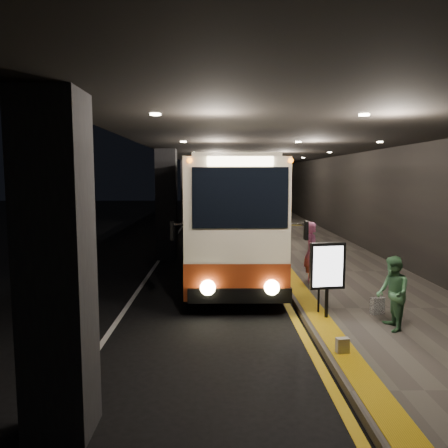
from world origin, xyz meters
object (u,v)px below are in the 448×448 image
object	(u,v)px
passenger_waiting_green	(393,293)
bag_polka	(377,306)
bag_plain	(342,346)
info_sign	(328,268)
passenger_boarding	(312,252)
coach_main	(232,217)
stanchion_post	(319,288)
coach_third	(222,191)
coach_second	(227,199)

from	to	relation	value
passenger_waiting_green	bag_polka	size ratio (longest dim) A/B	3.99
bag_plain	info_sign	world-z (taller)	info_sign
passenger_boarding	info_sign	size ratio (longest dim) A/B	1.06
coach_main	stanchion_post	size ratio (longest dim) A/B	10.50
passenger_boarding	bag_plain	distance (m)	5.38
stanchion_post	coach_main	bearing A→B (deg)	107.03
bag_polka	passenger_waiting_green	bearing A→B (deg)	-94.62
passenger_waiting_green	passenger_boarding	bearing A→B (deg)	-165.04
bag_plain	info_sign	xyz separation A→B (m)	(0.20, 1.99, 1.02)
info_sign	coach_third	bearing A→B (deg)	84.67
passenger_boarding	stanchion_post	world-z (taller)	passenger_boarding
bag_polka	info_sign	size ratio (longest dim) A/B	0.23
stanchion_post	coach_third	bearing A→B (deg)	92.94
passenger_boarding	stanchion_post	xyz separation A→B (m)	(-0.45, -2.92, -0.33)
coach_main	coach_third	world-z (taller)	coach_main
bag_plain	passenger_boarding	bearing A→B (deg)	83.97
passenger_waiting_green	bag_plain	size ratio (longest dim) A/B	5.44
bag_plain	stanchion_post	xyz separation A→B (m)	(0.11, 2.37, 0.44)
coach_main	coach_second	world-z (taller)	coach_main
coach_main	bag_plain	distance (m)	8.74
coach_second	stanchion_post	distance (m)	19.29
passenger_waiting_green	info_sign	world-z (taller)	info_sign
bag_plain	passenger_waiting_green	bearing A→B (deg)	41.36
coach_main	bag_polka	world-z (taller)	coach_main
passenger_waiting_green	info_sign	bearing A→B (deg)	-119.78
passenger_waiting_green	info_sign	distance (m)	1.46
bag_polka	bag_plain	size ratio (longest dim) A/B	1.37
coach_third	info_sign	bearing A→B (deg)	-88.72
bag_polka	coach_second	bearing A→B (deg)	99.18
coach_main	passenger_waiting_green	world-z (taller)	coach_main
passenger_boarding	coach_third	bearing A→B (deg)	9.86
passenger_waiting_green	bag_polka	world-z (taller)	passenger_waiting_green
coach_third	passenger_waiting_green	bearing A→B (deg)	-87.01
passenger_waiting_green	stanchion_post	distance (m)	1.73
bag_polka	bag_plain	xyz separation A→B (m)	(-1.46, -2.25, -0.05)
bag_plain	info_sign	bearing A→B (deg)	84.25
coach_second	passenger_waiting_green	world-z (taller)	coach_second
coach_third	bag_plain	bearing A→B (deg)	-89.16
coach_third	info_sign	xyz separation A→B (m)	(1.98, -37.09, -0.44)
passenger_boarding	bag_plain	size ratio (longest dim) A/B	6.41
coach_third	bag_plain	distance (m)	39.14
passenger_boarding	bag_plain	xyz separation A→B (m)	(-0.56, -5.29, -0.77)
bag_polka	info_sign	distance (m)	1.61
passenger_boarding	bag_polka	distance (m)	3.26
bag_polka	passenger_boarding	bearing A→B (deg)	106.43
bag_polka	info_sign	xyz separation A→B (m)	(-1.26, -0.26, 0.97)
passenger_waiting_green	info_sign	size ratio (longest dim) A/B	0.90
passenger_waiting_green	bag_plain	bearing A→B (deg)	-44.96
coach_third	bag_plain	world-z (taller)	coach_third
bag_polka	bag_plain	world-z (taller)	bag_polka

